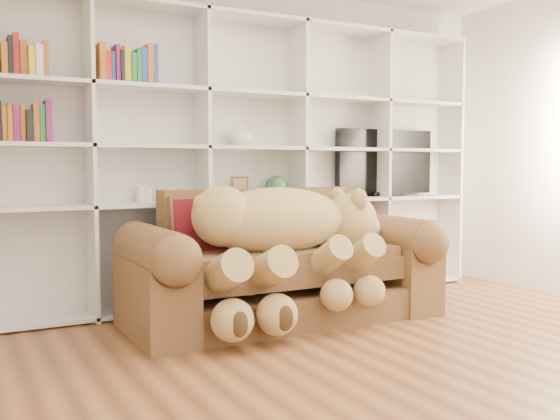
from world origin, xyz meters
TOP-DOWN VIEW (x-y plane):
  - floor at (0.00, 0.00)m, footprint 5.00×5.00m
  - wall_back at (0.00, 2.50)m, footprint 5.00×0.02m
  - bookshelf at (-0.24, 2.36)m, footprint 4.43×0.35m
  - sofa at (-0.07, 1.65)m, footprint 2.31×1.00m
  - teddy_bear at (-0.15, 1.46)m, footprint 1.64×0.92m
  - throw_pillow at (-0.64, 1.82)m, footprint 0.44×0.29m
  - tv at (1.42, 2.35)m, footprint 1.06×0.18m
  - picture_frame at (-0.12, 2.30)m, footprint 0.15×0.05m
  - green_vase at (0.23, 2.30)m, footprint 0.20×0.20m
  - figurine_tall at (-0.95, 2.30)m, footprint 0.09×0.09m
  - figurine_short at (-0.90, 2.30)m, footprint 0.07×0.07m
  - snow_globe at (-0.69, 2.30)m, footprint 0.11×0.11m
  - shelf_vase at (-0.11, 2.30)m, footprint 0.22×0.22m

SIDE VIEW (x-z plane):
  - floor at x=0.00m, z-range 0.00..0.00m
  - sofa at x=-0.07m, z-range -0.12..0.85m
  - teddy_bear at x=-0.15m, z-range 0.19..1.14m
  - throw_pillow at x=-0.64m, z-range 0.48..0.91m
  - figurine_short at x=-0.90m, z-range 0.86..0.98m
  - snow_globe at x=-0.69m, z-range 0.87..0.98m
  - figurine_tall at x=-0.95m, z-range 0.86..1.00m
  - green_vase at x=0.23m, z-range 0.86..1.07m
  - picture_frame at x=-0.12m, z-range 0.87..1.06m
  - tv at x=1.42m, z-range 0.86..1.49m
  - bookshelf at x=-0.24m, z-range 0.11..2.51m
  - wall_back at x=0.00m, z-range 0.00..2.70m
  - shelf_vase at x=-0.11m, z-range 1.31..1.52m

